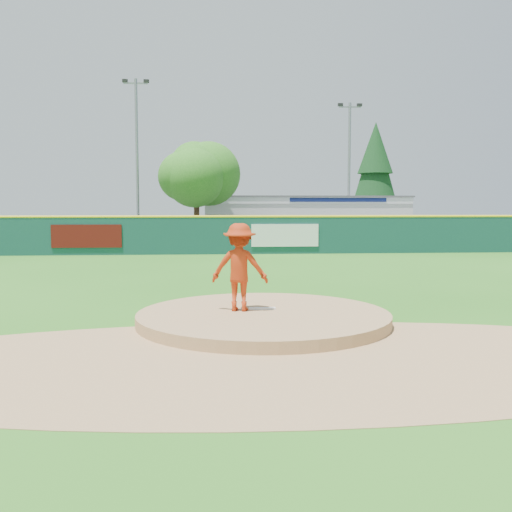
{
  "coord_description": "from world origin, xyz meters",
  "views": [
    {
      "loc": [
        -1.15,
        -12.22,
        2.55
      ],
      "look_at": [
        0.0,
        2.0,
        1.3
      ],
      "focal_mm": 40.0,
      "sensor_mm": 36.0,
      "label": 1
    }
  ],
  "objects": [
    {
      "name": "ground",
      "position": [
        0.0,
        0.0,
        0.0
      ],
      "size": [
        120.0,
        120.0,
        0.0
      ],
      "primitive_type": "plane",
      "color": "#286B19",
      "rests_on": "ground"
    },
    {
      "name": "pitchers_mound",
      "position": [
        0.0,
        0.0,
        0.0
      ],
      "size": [
        5.5,
        5.5,
        0.5
      ],
      "primitive_type": "cylinder",
      "color": "#9E774C",
      "rests_on": "ground"
    },
    {
      "name": "pitching_rubber",
      "position": [
        0.0,
        0.3,
        0.27
      ],
      "size": [
        0.6,
        0.15,
        0.04
      ],
      "primitive_type": "cube",
      "color": "white",
      "rests_on": "pitchers_mound"
    },
    {
      "name": "infield_dirt_arc",
      "position": [
        0.0,
        -3.0,
        0.01
      ],
      "size": [
        15.4,
        15.4,
        0.01
      ],
      "primitive_type": "cylinder",
      "color": "#9E774C",
      "rests_on": "ground"
    },
    {
      "name": "parking_lot",
      "position": [
        0.0,
        27.0,
        0.01
      ],
      "size": [
        44.0,
        16.0,
        0.02
      ],
      "primitive_type": "cube",
      "color": "#38383A",
      "rests_on": "ground"
    },
    {
      "name": "pitcher",
      "position": [
        -0.51,
        0.21,
        1.21
      ],
      "size": [
        1.37,
        0.96,
        1.93
      ],
      "primitive_type": "imported",
      "rotation": [
        0.0,
        0.0,
        2.93
      ],
      "color": "#A92C0E",
      "rests_on": "pitchers_mound"
    },
    {
      "name": "van",
      "position": [
        -0.72,
        21.22,
        0.68
      ],
      "size": [
        5.17,
        3.53,
        1.31
      ],
      "primitive_type": "imported",
      "rotation": [
        0.0,
        0.0,
        1.26
      ],
      "color": "silver",
      "rests_on": "parking_lot"
    },
    {
      "name": "pool_building_grp",
      "position": [
        6.0,
        31.99,
        1.66
      ],
      "size": [
        15.2,
        8.2,
        3.31
      ],
      "color": "silver",
      "rests_on": "ground"
    },
    {
      "name": "fence_banners",
      "position": [
        -2.35,
        17.92,
        1.0
      ],
      "size": [
        13.99,
        0.04,
        1.2
      ],
      "color": "#57100C",
      "rests_on": "ground"
    },
    {
      "name": "outfield_fence",
      "position": [
        0.0,
        18.0,
        1.09
      ],
      "size": [
        40.0,
        0.14,
        2.07
      ],
      "color": "#133F3B",
      "rests_on": "ground"
    },
    {
      "name": "deciduous_tree",
      "position": [
        -2.0,
        25.0,
        4.55
      ],
      "size": [
        5.6,
        5.6,
        7.36
      ],
      "color": "#382314",
      "rests_on": "ground"
    },
    {
      "name": "conifer_tree",
      "position": [
        13.0,
        36.0,
        5.54
      ],
      "size": [
        4.4,
        4.4,
        9.5
      ],
      "color": "#382314",
      "rests_on": "ground"
    },
    {
      "name": "light_pole_left",
      "position": [
        -6.0,
        27.0,
        6.05
      ],
      "size": [
        1.75,
        0.25,
        11.0
      ],
      "color": "gray",
      "rests_on": "ground"
    },
    {
      "name": "light_pole_right",
      "position": [
        9.0,
        29.0,
        5.54
      ],
      "size": [
        1.75,
        0.25,
        10.0
      ],
      "color": "gray",
      "rests_on": "ground"
    }
  ]
}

